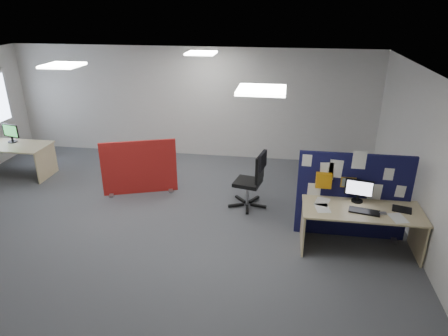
# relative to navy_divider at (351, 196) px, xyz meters

# --- Properties ---
(floor) EXTENTS (9.00, 9.00, 0.00)m
(floor) POSITION_rel_navy_divider_xyz_m (-3.46, -0.12, -0.75)
(floor) COLOR #4D4F54
(floor) RESTS_ON ground
(ceiling) EXTENTS (9.00, 7.00, 0.02)m
(ceiling) POSITION_rel_navy_divider_xyz_m (-3.46, -0.12, 1.95)
(ceiling) COLOR white
(ceiling) RESTS_ON wall_back
(wall_back) EXTENTS (9.00, 0.02, 2.70)m
(wall_back) POSITION_rel_navy_divider_xyz_m (-3.46, 3.38, 0.60)
(wall_back) COLOR silver
(wall_back) RESTS_ON floor
(wall_front) EXTENTS (9.00, 0.02, 2.70)m
(wall_front) POSITION_rel_navy_divider_xyz_m (-3.46, -3.62, 0.60)
(wall_front) COLOR silver
(wall_front) RESTS_ON floor
(wall_right) EXTENTS (0.02, 7.00, 2.70)m
(wall_right) POSITION_rel_navy_divider_xyz_m (1.04, -0.12, 0.60)
(wall_right) COLOR silver
(wall_right) RESTS_ON floor
(ceiling_lights) EXTENTS (4.10, 4.10, 0.04)m
(ceiling_lights) POSITION_rel_navy_divider_xyz_m (-3.13, 0.55, 1.92)
(ceiling_lights) COLOR white
(ceiling_lights) RESTS_ON ceiling
(navy_divider) EXTENTS (1.80, 0.30, 1.55)m
(navy_divider) POSITION_rel_navy_divider_xyz_m (0.00, 0.00, 0.00)
(navy_divider) COLOR #10133D
(navy_divider) RESTS_ON floor
(main_desk) EXTENTS (1.82, 0.81, 0.73)m
(main_desk) POSITION_rel_navy_divider_xyz_m (0.12, -0.35, -0.19)
(main_desk) COLOR #D9BF8B
(main_desk) RESTS_ON floor
(monitor_main) EXTENTS (0.43, 0.18, 0.38)m
(monitor_main) POSITION_rel_navy_divider_xyz_m (0.07, -0.15, 0.19)
(monitor_main) COLOR black
(monitor_main) RESTS_ON main_desk
(keyboard) EXTENTS (0.48, 0.27, 0.02)m
(keyboard) POSITION_rel_navy_divider_xyz_m (0.13, -0.50, -0.01)
(keyboard) COLOR black
(keyboard) RESTS_ON main_desk
(mouse) EXTENTS (0.11, 0.07, 0.03)m
(mouse) POSITION_rel_navy_divider_xyz_m (0.39, -0.52, -0.01)
(mouse) COLOR #949398
(mouse) RESTS_ON main_desk
(paper_tray) EXTENTS (0.33, 0.29, 0.01)m
(paper_tray) POSITION_rel_navy_divider_xyz_m (0.71, -0.33, -0.01)
(paper_tray) COLOR black
(paper_tray) RESTS_ON main_desk
(red_divider) EXTENTS (1.44, 0.55, 1.13)m
(red_divider) POSITION_rel_navy_divider_xyz_m (-4.01, 1.03, -0.20)
(red_divider) COLOR #B02116
(red_divider) RESTS_ON floor
(second_desk) EXTENTS (1.66, 0.83, 0.73)m
(second_desk) POSITION_rel_navy_divider_xyz_m (-7.14, 1.49, -0.20)
(second_desk) COLOR #D9BF8B
(second_desk) RESTS_ON floor
(monitor_second) EXTENTS (0.45, 0.21, 0.41)m
(monitor_second) POSITION_rel_navy_divider_xyz_m (-7.21, 1.64, 0.21)
(monitor_second) COLOR black
(monitor_second) RESTS_ON second_desk
(office_chair) EXTENTS (0.74, 0.73, 1.12)m
(office_chair) POSITION_rel_navy_divider_xyz_m (-1.66, 0.77, -0.11)
(office_chair) COLOR black
(office_chair) RESTS_ON floor
(desk_papers) EXTENTS (1.35, 0.71, 0.00)m
(desk_papers) POSITION_rel_navy_divider_xyz_m (-0.12, -0.44, -0.02)
(desk_papers) COLOR white
(desk_papers) RESTS_ON main_desk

